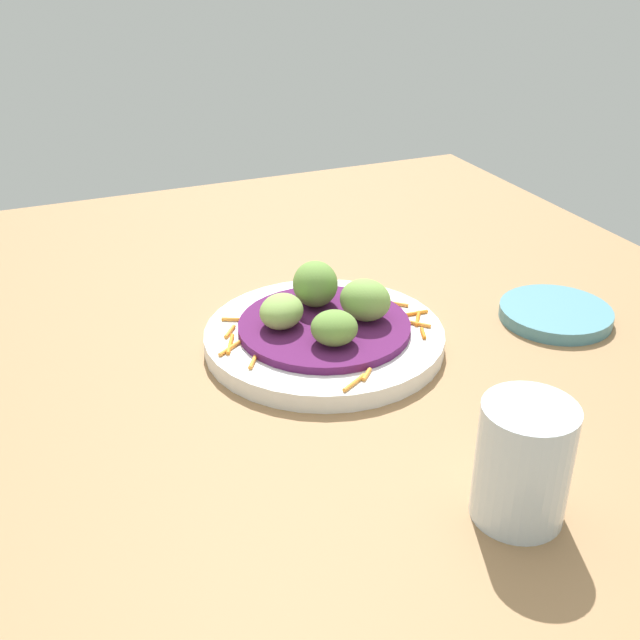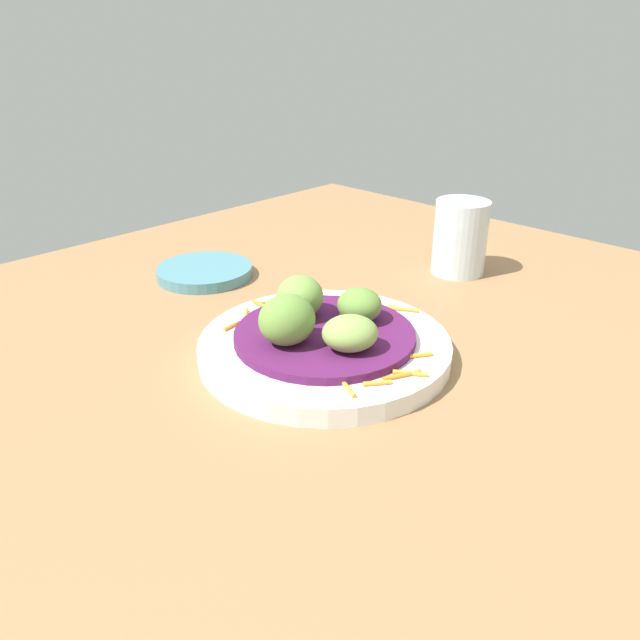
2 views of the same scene
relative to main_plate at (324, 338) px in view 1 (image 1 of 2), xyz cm
name	(u,v)px [view 1 (image 1 of 2)]	position (x,y,z in cm)	size (l,w,h in cm)	color
table_surface	(270,360)	(-1.08, -5.62, -1.93)	(110.00, 110.00, 2.00)	#936D47
main_plate	(324,338)	(0.00, 0.00, 0.00)	(24.49, 24.49, 1.86)	white
cabbage_bed	(324,326)	(0.00, 0.00, 1.35)	(17.56, 17.56, 0.83)	#51194C
carrot_garnish	(335,333)	(1.31, 0.59, 1.13)	(17.64, 23.06, 0.40)	orange
guac_scoop_left	(334,328)	(4.19, -0.76, 3.42)	(4.56, 4.38, 3.32)	olive
guac_scoop_center	(365,300)	(0.76, 4.19, 3.88)	(4.72, 5.30, 4.23)	#759E47
guac_scoop_right	(315,284)	(-4.19, 0.76, 4.16)	(5.32, 4.74, 4.79)	olive
guac_scoop_back	(283,313)	(-0.76, -4.19, 3.40)	(5.10, 4.30, 3.29)	#84A851
side_plate_small	(555,314)	(4.47, 25.62, -0.24)	(12.13, 12.13, 1.38)	teal
water_glass	(523,462)	(28.56, 3.27, 3.81)	(6.88, 6.88, 9.49)	silver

